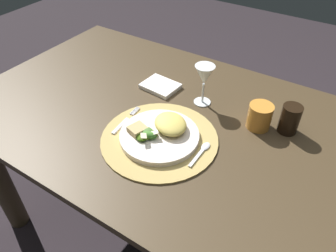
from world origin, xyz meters
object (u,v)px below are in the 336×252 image
dinner_plate (159,136)px  napkin (160,86)px  dining_table (160,144)px  fork (125,121)px  amber_tumbler (260,116)px  dark_tumbler (290,119)px  spoon (202,150)px  wine_glass (204,77)px

dinner_plate → napkin: (-0.16, 0.25, -0.01)m
dining_table → fork: 0.21m
fork → amber_tumbler: amber_tumbler is taller
fork → napkin: (-0.02, 0.24, -0.00)m
dining_table → napkin: (-0.08, 0.13, 0.16)m
napkin → dark_tumbler: dark_tumbler is taller
dinner_plate → spoon: dinner_plate is taller
fork → wine_glass: (0.16, 0.25, 0.10)m
fork → spoon: bearing=3.7°
dinner_plate → amber_tumbler: amber_tumbler is taller
spoon → napkin: (-0.30, 0.23, -0.00)m
dining_table → spoon: 0.29m
dark_tumbler → dining_table: bearing=-160.6°
dining_table → dark_tumbler: (0.41, 0.14, 0.20)m
dinner_plate → wine_glass: (0.02, 0.25, 0.09)m
fork → amber_tumbler: bearing=30.7°
amber_tumbler → fork: bearing=-149.3°
fork → wine_glass: bearing=56.5°
dinner_plate → amber_tumbler: size_ratio=2.95×
dinner_plate → dark_tumbler: 0.42m
fork → napkin: 0.24m
fork → spoon: (0.28, 0.02, 0.00)m
dinner_plate → amber_tumbler: (0.24, 0.23, 0.03)m
fork → dinner_plate: bearing=-1.3°
dinner_plate → wine_glass: 0.27m
dining_table → dark_tumbler: dark_tumbler is taller
fork → napkin: size_ratio=1.17×
dining_table → fork: bearing=-119.1°
fork → dark_tumbler: size_ratio=1.61×
dinner_plate → spoon: bearing=8.7°
wine_glass → amber_tumbler: (0.22, -0.02, -0.07)m
fork → amber_tumbler: size_ratio=1.84×
dining_table → amber_tumbler: amber_tumbler is taller
amber_tumbler → dark_tumbler: size_ratio=0.87×
amber_tumbler → napkin: bearing=177.5°
fork → dark_tumbler: dark_tumbler is taller
amber_tumbler → dark_tumbler: dark_tumbler is taller
napkin → amber_tumbler: (0.40, -0.02, 0.03)m
spoon → amber_tumbler: 0.23m
wine_glass → amber_tumbler: 0.23m
spoon → napkin: bearing=143.5°
spoon → amber_tumbler: amber_tumbler is taller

